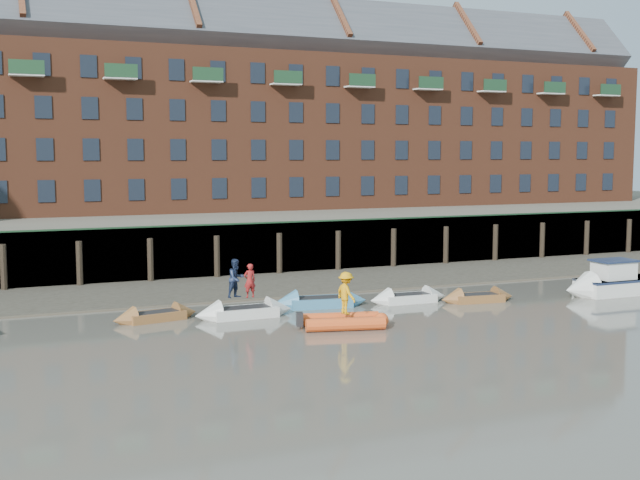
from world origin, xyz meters
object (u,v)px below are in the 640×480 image
person_rib_crew (346,293)px  motor_launch (605,284)px  rowboat_5 (408,298)px  rowboat_6 (478,298)px  rowboat_3 (244,312)px  rib_tender (346,321)px  person_rower_b (236,278)px  person_rower_a (250,281)px  rowboat_4 (320,302)px  rowboat_2 (156,316)px

person_rib_crew → motor_launch: bearing=-92.6°
rowboat_5 → rowboat_6: 3.55m
rowboat_3 → rib_tender: size_ratio=1.22×
person_rower_b → person_rower_a: bearing=-40.7°
rib_tender → motor_launch: 16.19m
rowboat_4 → rowboat_5: bearing=1.0°
rowboat_6 → person_rower_b: size_ratio=2.26×
rowboat_6 → rowboat_4: bearing=173.4°
rowboat_5 → motor_launch: bearing=-10.3°
rowboat_4 → person_rib_crew: 5.05m
rowboat_6 → rib_tender: bearing=-154.7°
rowboat_3 → motor_launch: size_ratio=0.81×
rowboat_3 → person_rib_crew: size_ratio=2.55×
motor_launch → rowboat_3: bearing=-5.2°
rowboat_4 → motor_launch: 15.56m
rowboat_4 → rowboat_6: rowboat_4 is taller
rowboat_4 → motor_launch: (15.31, -2.74, 0.37)m
rowboat_2 → rib_tender: 8.72m
rowboat_4 → rib_tender: rowboat_4 is taller
rowboat_2 → rowboat_6: (16.07, -1.63, -0.00)m
rowboat_2 → rowboat_4: bearing=-10.5°
rib_tender → person_rib_crew: size_ratio=2.10×
rowboat_3 → rib_tender: rowboat_3 is taller
rowboat_3 → rowboat_4: bearing=12.2°
rowboat_5 → rowboat_2: bearing=179.3°
rowboat_4 → person_rower_a: (-3.92, -1.02, 1.46)m
rowboat_4 → person_rower_a: size_ratio=3.10×
rib_tender → rowboat_5: bearing=51.2°
motor_launch → person_rib_crew: (-16.08, -2.08, 0.91)m
rowboat_4 → person_rower_b: bearing=-161.3°
rib_tender → motor_launch: size_ratio=0.66×
rowboat_6 → motor_launch: (7.35, -0.95, 0.41)m
rowboat_3 → rowboat_4: 4.31m
person_rower_b → motor_launch: bearing=-30.2°
rowboat_4 → rowboat_3: bearing=-158.6°
rowboat_3 → rib_tender: (3.45, -3.83, 0.04)m
rowboat_3 → motor_launch: (19.50, -1.75, 0.37)m
rowboat_6 → person_rower_a: person_rower_a is taller
rowboat_2 → rowboat_5: bearing=-13.5°
motor_launch → person_rower_b: bearing=-5.5°
person_rower_a → rowboat_3: bearing=-12.0°
rowboat_2 → person_rower_a: 4.53m
rib_tender → person_rib_crew: bearing=-174.8°
rowboat_6 → rib_tender: (-8.70, -3.03, 0.08)m
person_rower_a → person_rower_b: 0.63m
rowboat_3 → rowboat_5: (8.82, 0.42, -0.02)m
rowboat_4 → rowboat_6: 8.16m
rowboat_4 → person_rib_crew: size_ratio=2.66×
rib_tender → person_rower_a: person_rower_a is taller
rowboat_4 → person_rower_b: person_rower_b is taller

